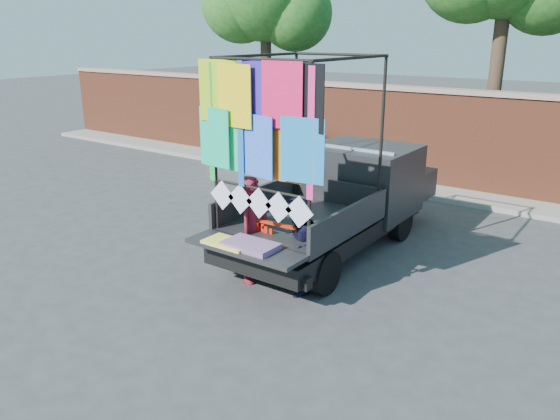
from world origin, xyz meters
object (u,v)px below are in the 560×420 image
Objects in this scene: woman at (253,230)px; man at (298,246)px; pickup_truck at (348,196)px; sedan at (282,146)px.

woman is 0.86m from man.
pickup_truck is 5.94m from sedan.
pickup_truck is 3.61× the size of man.
man is (0.49, -2.49, -0.12)m from pickup_truck.
pickup_truck is 2.55m from woman.
woman is 1.12× the size of man.
sedan is (-4.40, 3.98, -0.16)m from pickup_truck.
man is at bearing -126.41° from sedan.
woman reaches higher than man.
man is (4.89, -6.47, 0.03)m from sedan.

